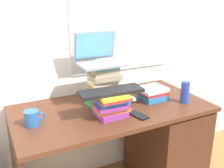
{
  "coord_description": "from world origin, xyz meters",
  "views": [
    {
      "loc": [
        -0.77,
        -1.54,
        1.53
      ],
      "look_at": [
        -0.01,
        -0.02,
        0.96
      ],
      "focal_mm": 41.97,
      "sensor_mm": 36.0,
      "label": 1
    }
  ],
  "objects_px": {
    "computer_mouse": "(131,99)",
    "mug": "(32,118)",
    "book_stack_tall": "(103,84)",
    "keyboard": "(111,91)",
    "desk": "(153,140)",
    "laptop": "(99,56)",
    "water_bottle": "(185,92)",
    "cell_phone": "(139,115)",
    "book_stack_keyboard_riser": "(111,104)",
    "book_stack_side": "(153,93)"
  },
  "relations": [
    {
      "from": "water_bottle",
      "to": "cell_phone",
      "type": "distance_m",
      "value": 0.43
    },
    {
      "from": "mug",
      "to": "water_bottle",
      "type": "bearing_deg",
      "value": -7.12
    },
    {
      "from": "book_stack_keyboard_riser",
      "to": "book_stack_side",
      "type": "bearing_deg",
      "value": 15.4
    },
    {
      "from": "computer_mouse",
      "to": "keyboard",
      "type": "bearing_deg",
      "value": -147.37
    },
    {
      "from": "computer_mouse",
      "to": "water_bottle",
      "type": "relative_size",
      "value": 0.64
    },
    {
      "from": "computer_mouse",
      "to": "mug",
      "type": "height_order",
      "value": "mug"
    },
    {
      "from": "desk",
      "to": "mug",
      "type": "bearing_deg",
      "value": -179.74
    },
    {
      "from": "book_stack_side",
      "to": "laptop",
      "type": "height_order",
      "value": "laptop"
    },
    {
      "from": "book_stack_tall",
      "to": "book_stack_side",
      "type": "bearing_deg",
      "value": -17.03
    },
    {
      "from": "mug",
      "to": "book_stack_side",
      "type": "bearing_deg",
      "value": 1.33
    },
    {
      "from": "book_stack_tall",
      "to": "keyboard",
      "type": "relative_size",
      "value": 0.68
    },
    {
      "from": "laptop",
      "to": "water_bottle",
      "type": "height_order",
      "value": "laptop"
    },
    {
      "from": "cell_phone",
      "to": "computer_mouse",
      "type": "bearing_deg",
      "value": 59.48
    },
    {
      "from": "keyboard",
      "to": "water_bottle",
      "type": "relative_size",
      "value": 2.58
    },
    {
      "from": "cell_phone",
      "to": "book_stack_keyboard_riser",
      "type": "bearing_deg",
      "value": 138.75
    },
    {
      "from": "desk",
      "to": "laptop",
      "type": "bearing_deg",
      "value": 153.64
    },
    {
      "from": "computer_mouse",
      "to": "book_stack_side",
      "type": "bearing_deg",
      "value": -15.3
    },
    {
      "from": "mug",
      "to": "book_stack_tall",
      "type": "bearing_deg",
      "value": 13.76
    },
    {
      "from": "keyboard",
      "to": "mug",
      "type": "bearing_deg",
      "value": 172.65
    },
    {
      "from": "desk",
      "to": "book_stack_keyboard_riser",
      "type": "bearing_deg",
      "value": -167.21
    },
    {
      "from": "desk",
      "to": "book_stack_tall",
      "type": "xyz_separation_m",
      "value": [
        -0.38,
        0.13,
        0.5
      ]
    },
    {
      "from": "book_stack_tall",
      "to": "laptop",
      "type": "height_order",
      "value": "laptop"
    },
    {
      "from": "water_bottle",
      "to": "book_stack_keyboard_riser",
      "type": "bearing_deg",
      "value": 175.72
    },
    {
      "from": "laptop",
      "to": "cell_phone",
      "type": "distance_m",
      "value": 0.52
    },
    {
      "from": "mug",
      "to": "keyboard",
      "type": "bearing_deg",
      "value": -10.56
    },
    {
      "from": "keyboard",
      "to": "water_bottle",
      "type": "distance_m",
      "value": 0.59
    },
    {
      "from": "desk",
      "to": "laptop",
      "type": "distance_m",
      "value": 0.81
    },
    {
      "from": "keyboard",
      "to": "computer_mouse",
      "type": "xyz_separation_m",
      "value": [
        0.25,
        0.16,
        -0.15
      ]
    },
    {
      "from": "book_stack_tall",
      "to": "keyboard",
      "type": "height_order",
      "value": "book_stack_tall"
    },
    {
      "from": "book_stack_keyboard_riser",
      "to": "water_bottle",
      "type": "distance_m",
      "value": 0.58
    },
    {
      "from": "cell_phone",
      "to": "book_stack_tall",
      "type": "bearing_deg",
      "value": 98.62
    },
    {
      "from": "laptop",
      "to": "computer_mouse",
      "type": "height_order",
      "value": "laptop"
    },
    {
      "from": "book_stack_keyboard_riser",
      "to": "computer_mouse",
      "type": "height_order",
      "value": "book_stack_keyboard_riser"
    },
    {
      "from": "book_stack_side",
      "to": "cell_phone",
      "type": "distance_m",
      "value": 0.32
    },
    {
      "from": "keyboard",
      "to": "mug",
      "type": "relative_size",
      "value": 3.29
    },
    {
      "from": "desk",
      "to": "book_stack_keyboard_riser",
      "type": "relative_size",
      "value": 5.91
    },
    {
      "from": "desk",
      "to": "cell_phone",
      "type": "bearing_deg",
      "value": -144.69
    },
    {
      "from": "book_stack_keyboard_riser",
      "to": "mug",
      "type": "xyz_separation_m",
      "value": [
        -0.5,
        0.09,
        -0.03
      ]
    },
    {
      "from": "book_stack_tall",
      "to": "keyboard",
      "type": "xyz_separation_m",
      "value": [
        -0.05,
        -0.22,
        0.03
      ]
    },
    {
      "from": "laptop",
      "to": "keyboard",
      "type": "relative_size",
      "value": 0.78
    },
    {
      "from": "computer_mouse",
      "to": "book_stack_keyboard_riser",
      "type": "bearing_deg",
      "value": -147.27
    },
    {
      "from": "water_bottle",
      "to": "cell_phone",
      "type": "xyz_separation_m",
      "value": [
        -0.42,
        -0.05,
        -0.08
      ]
    },
    {
      "from": "desk",
      "to": "book_stack_side",
      "type": "relative_size",
      "value": 6.26
    },
    {
      "from": "book_stack_side",
      "to": "keyboard",
      "type": "distance_m",
      "value": 0.44
    },
    {
      "from": "desk",
      "to": "keyboard",
      "type": "relative_size",
      "value": 3.31
    },
    {
      "from": "book_stack_tall",
      "to": "book_stack_side",
      "type": "distance_m",
      "value": 0.39
    },
    {
      "from": "book_stack_tall",
      "to": "book_stack_keyboard_riser",
      "type": "height_order",
      "value": "book_stack_tall"
    },
    {
      "from": "book_stack_keyboard_riser",
      "to": "computer_mouse",
      "type": "relative_size",
      "value": 2.26
    },
    {
      "from": "laptop",
      "to": "water_bottle",
      "type": "xyz_separation_m",
      "value": [
        0.54,
        -0.33,
        -0.26
      ]
    },
    {
      "from": "book_stack_side",
      "to": "keyboard",
      "type": "bearing_deg",
      "value": -164.57
    }
  ]
}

